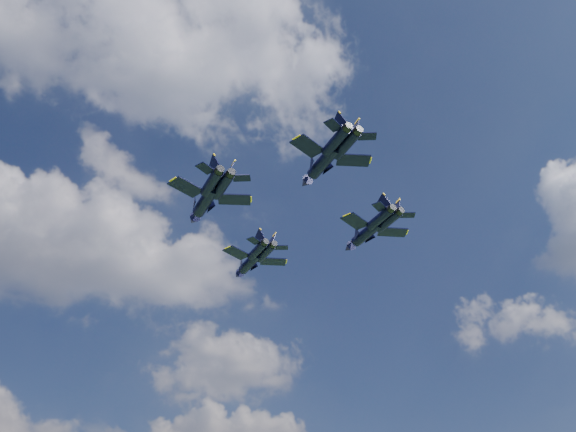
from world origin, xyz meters
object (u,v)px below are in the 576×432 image
Objects in this scene: jet_lead at (249,263)px; jet_right at (365,234)px; jet_slot at (322,163)px; jet_left at (205,202)px.

jet_lead is 0.92× the size of jet_right.
jet_slot is (5.76, -29.33, 2.77)m from jet_lead.
jet_right reaches higher than jet_slot.
jet_left is 20.75m from jet_slot.
jet_lead is 30.02m from jet_slot.
jet_right is 23.14m from jet_slot.
jet_left is at bearing 130.06° from jet_slot.
jet_left is 1.04× the size of jet_slot.
jet_left is (-10.59, -16.66, 1.22)m from jet_lead.
jet_slot is at bearing -49.37° from jet_left.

